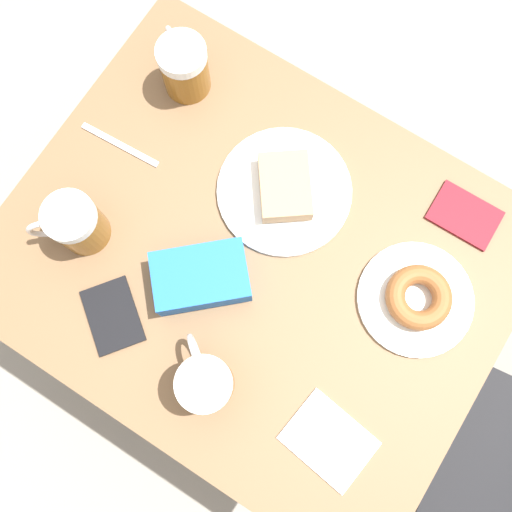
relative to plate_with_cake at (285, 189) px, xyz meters
The scene contains 12 objects.
ground_plane 0.79m from the plate_with_cake, ahead, with size 8.00×8.00×0.00m, color gray.
table 0.17m from the plate_with_cake, ahead, with size 0.75×0.93×0.76m.
plate_with_cake is the anchor object (origin of this frame).
plate_with_donut 0.32m from the plate_with_cake, 81.22° to the left, with size 0.21×0.21×0.05m.
beer_mug_left 0.39m from the plate_with_cake, 45.52° to the right, with size 0.11×0.12×0.12m.
beer_mug_center 0.30m from the plate_with_cake, 107.79° to the right, with size 0.10×0.12×0.12m.
beer_mug_right 0.38m from the plate_with_cake, 11.11° to the left, with size 0.10×0.12×0.12m.
napkin_folded 0.46m from the plate_with_cake, 41.52° to the left, with size 0.13×0.16×0.00m.
fork 0.33m from the plate_with_cake, 74.26° to the right, with size 0.02×0.17×0.00m.
passport_near_edge 0.34m from the plate_with_cake, 114.40° to the left, with size 0.09×0.13×0.01m.
passport_far_edge 0.40m from the plate_with_cake, 20.52° to the right, with size 0.15×0.15×0.01m.
blue_pouch 0.23m from the plate_with_cake, ahead, with size 0.19×0.20×0.07m.
Camera 1 is at (0.19, 0.12, 1.80)m, focal length 40.00 mm.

